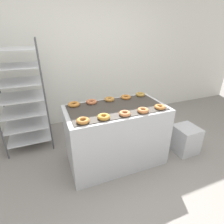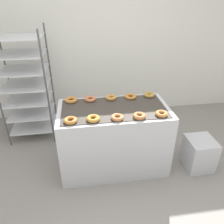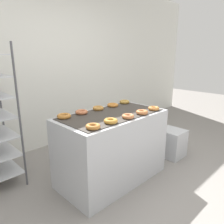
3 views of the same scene
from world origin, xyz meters
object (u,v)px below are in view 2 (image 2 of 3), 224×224
(fryer_machine, at_px, (114,138))
(donut_near_right, at_px, (139,116))
(baking_rack_cart, at_px, (27,85))
(donut_far_right, at_px, (131,97))
(donut_near_center, at_px, (117,117))
(donut_far_leftmost, at_px, (71,100))
(donut_near_rightmost, at_px, (162,114))
(donut_near_leftmost, at_px, (71,120))
(donut_far_left, at_px, (90,99))
(donut_near_left, at_px, (93,119))
(donut_far_rightmost, at_px, (149,95))
(glaze_bin, at_px, (199,153))
(donut_far_center, at_px, (111,98))

(fryer_machine, bearing_deg, donut_near_right, -46.82)
(baking_rack_cart, height_order, donut_far_right, baking_rack_cart)
(donut_near_center, xyz_separation_m, donut_far_leftmost, (-0.50, 0.49, 0.00))
(fryer_machine, height_order, donut_near_rightmost, donut_near_rightmost)
(donut_near_leftmost, relative_size, donut_near_center, 1.04)
(donut_near_right, bearing_deg, donut_far_left, 134.94)
(baking_rack_cart, relative_size, donut_near_rightmost, 12.04)
(donut_near_left, distance_m, donut_far_left, 0.49)
(donut_far_left, height_order, donut_far_rightmost, donut_far_rightmost)
(donut_near_leftmost, bearing_deg, donut_far_right, 33.13)
(baking_rack_cart, distance_m, donut_near_center, 1.64)
(donut_near_leftmost, bearing_deg, fryer_machine, 26.26)
(donut_near_left, height_order, donut_near_center, donut_near_left)
(donut_far_leftmost, bearing_deg, baking_rack_cart, 134.98)
(fryer_machine, relative_size, donut_near_leftmost, 9.27)
(donut_near_right, bearing_deg, donut_near_center, 178.65)
(baking_rack_cart, height_order, glaze_bin, baking_rack_cart)
(donut_near_leftmost, distance_m, donut_near_center, 0.49)
(glaze_bin, bearing_deg, donut_near_right, -176.15)
(donut_near_left, relative_size, donut_far_leftmost, 0.95)
(baking_rack_cart, height_order, donut_far_left, baking_rack_cart)
(donut_near_leftmost, relative_size, donut_near_left, 0.98)
(donut_far_rightmost, bearing_deg, donut_near_right, -117.05)
(donut_near_center, height_order, donut_far_leftmost, donut_far_leftmost)
(glaze_bin, relative_size, donut_far_leftmost, 2.77)
(donut_far_left, xyz_separation_m, donut_far_center, (0.26, 0.00, 0.00))
(fryer_machine, bearing_deg, donut_far_leftmost, 153.72)
(donut_near_center, bearing_deg, fryer_machine, 89.91)
(donut_near_right, bearing_deg, donut_near_leftmost, 179.10)
(fryer_machine, bearing_deg, donut_near_center, -90.09)
(donut_near_leftmost, height_order, donut_near_center, same)
(donut_near_left, distance_m, donut_far_rightmost, 0.91)
(donut_far_left, bearing_deg, donut_near_leftmost, -115.53)
(donut_near_leftmost, xyz_separation_m, donut_far_center, (0.49, 0.49, 0.00))
(fryer_machine, relative_size, donut_near_right, 9.36)
(fryer_machine, relative_size, donut_far_rightmost, 9.44)
(donut_far_right, bearing_deg, donut_far_center, 179.67)
(glaze_bin, height_order, donut_near_rightmost, donut_near_rightmost)
(donut_far_rightmost, bearing_deg, donut_far_leftmost, -179.29)
(fryer_machine, relative_size, baking_rack_cart, 0.79)
(donut_near_center, bearing_deg, donut_far_center, 90.33)
(donut_far_center, bearing_deg, baking_rack_cart, 150.21)
(donut_near_left, bearing_deg, donut_far_right, 43.56)
(donut_far_leftmost, distance_m, donut_far_right, 0.75)
(donut_near_left, relative_size, donut_near_right, 1.03)
(fryer_machine, xyz_separation_m, donut_far_leftmost, (-0.50, 0.25, 0.45))
(donut_near_left, distance_m, donut_far_leftmost, 0.54)
(glaze_bin, xyz_separation_m, donut_near_rightmost, (-0.59, -0.04, 0.66))
(baking_rack_cart, relative_size, donut_far_left, 11.49)
(donut_near_left, bearing_deg, donut_far_leftmost, 116.33)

